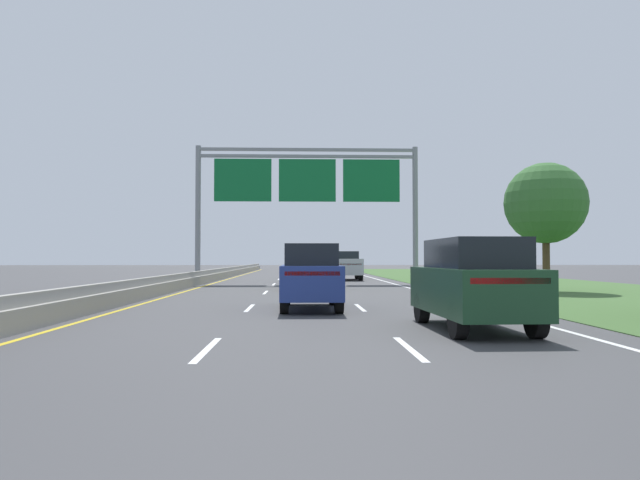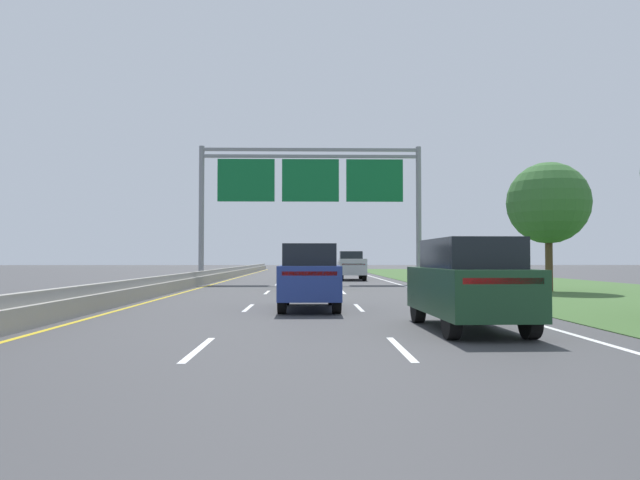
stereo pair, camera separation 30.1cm
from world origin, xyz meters
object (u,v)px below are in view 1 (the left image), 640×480
object	(u,v)px
car_gold_centre_lane_sedan	(306,274)
roadside_tree_mid	(546,203)
car_blue_centre_lane_suv	(311,275)
overhead_sign_gantry	(307,186)
pickup_truck_silver	(348,266)
car_white_centre_lane_sedan	(303,270)
car_darkgreen_right_lane_suv	(473,282)

from	to	relation	value
car_gold_centre_lane_sedan	roadside_tree_mid	xyz separation A→B (m)	(11.99, -2.38, 3.59)
car_gold_centre_lane_sedan	roadside_tree_mid	size ratio (longest dim) A/B	0.69
car_gold_centre_lane_sedan	car_blue_centre_lane_suv	bearing A→B (deg)	-178.91
overhead_sign_gantry	car_gold_centre_lane_sedan	world-z (taller)	overhead_sign_gantry
overhead_sign_gantry	pickup_truck_silver	size ratio (longest dim) A/B	2.77
car_blue_centre_lane_suv	roadside_tree_mid	bearing A→B (deg)	-50.54
car_white_centre_lane_sedan	roadside_tree_mid	bearing A→B (deg)	-134.64
roadside_tree_mid	car_gold_centre_lane_sedan	bearing A→B (deg)	168.75
car_gold_centre_lane_sedan	car_darkgreen_right_lane_suv	bearing A→B (deg)	-167.44
car_darkgreen_right_lane_suv	roadside_tree_mid	bearing A→B (deg)	-29.57
overhead_sign_gantry	roadside_tree_mid	bearing A→B (deg)	-41.82
overhead_sign_gantry	pickup_truck_silver	bearing A→B (deg)	60.63
pickup_truck_silver	car_white_centre_lane_sedan	distance (m)	5.55
car_blue_centre_lane_suv	roadside_tree_mid	distance (m)	15.90
overhead_sign_gantry	roadside_tree_mid	xyz separation A→B (m)	(11.85, -10.60, -2.14)
pickup_truck_silver	car_white_centre_lane_sedan	bearing A→B (deg)	142.57
overhead_sign_gantry	car_blue_centre_lane_suv	size ratio (longest dim) A/B	3.20
pickup_truck_silver	car_blue_centre_lane_suv	world-z (taller)	pickup_truck_silver
car_blue_centre_lane_suv	car_gold_centre_lane_sedan	world-z (taller)	car_blue_centre_lane_suv
car_blue_centre_lane_suv	roadside_tree_mid	size ratio (longest dim) A/B	0.73
pickup_truck_silver	car_blue_centre_lane_suv	distance (m)	26.37
overhead_sign_gantry	car_gold_centre_lane_sedan	distance (m)	10.02
pickup_truck_silver	roadside_tree_mid	bearing A→B (deg)	-150.93
car_white_centre_lane_sedan	car_gold_centre_lane_sedan	xyz separation A→B (m)	(0.13, -9.51, 0.00)
car_darkgreen_right_lane_suv	car_white_centre_lane_sedan	bearing A→B (deg)	6.28
pickup_truck_silver	car_darkgreen_right_lane_suv	xyz separation A→B (m)	(0.38, -31.88, 0.02)
car_white_centre_lane_sedan	pickup_truck_silver	bearing A→B (deg)	-38.56
overhead_sign_gantry	car_gold_centre_lane_sedan	bearing A→B (deg)	-90.98
pickup_truck_silver	roadside_tree_mid	size ratio (longest dim) A/B	0.84
car_blue_centre_lane_suv	roadside_tree_mid	xyz separation A→B (m)	(11.97, 9.93, 3.31)
overhead_sign_gantry	car_blue_centre_lane_suv	distance (m)	21.24
car_darkgreen_right_lane_suv	roadside_tree_mid	distance (m)	18.02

